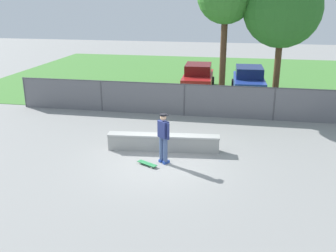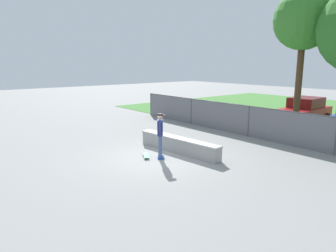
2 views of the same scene
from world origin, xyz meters
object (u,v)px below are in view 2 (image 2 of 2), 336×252
(skateboarder, at_px, (160,134))
(tree_near_left, at_px, (304,21))
(car_red, at_px, (305,110))
(concrete_ledge, at_px, (178,145))
(skateboard, at_px, (146,155))

(skateboarder, distance_m, tree_near_left, 8.94)
(car_red, bearing_deg, skateboarder, -89.56)
(concrete_ledge, xyz_separation_m, car_red, (0.15, 10.55, 0.51))
(skateboarder, bearing_deg, concrete_ledge, 101.59)
(skateboarder, xyz_separation_m, skateboard, (-0.52, -0.34, -0.96))
(skateboard, bearing_deg, skateboarder, 33.22)
(tree_near_left, xyz_separation_m, car_red, (-1.73, 4.31, -4.91))
(concrete_ledge, xyz_separation_m, skateboarder, (0.24, -1.17, 0.71))
(tree_near_left, bearing_deg, car_red, 111.81)
(concrete_ledge, bearing_deg, skateboarder, -78.41)
(skateboarder, distance_m, skateboard, 1.15)
(concrete_ledge, height_order, car_red, car_red)
(concrete_ledge, distance_m, tree_near_left, 8.48)
(skateboard, bearing_deg, car_red, 87.94)
(skateboarder, height_order, skateboard, skateboarder)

